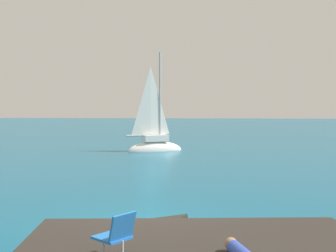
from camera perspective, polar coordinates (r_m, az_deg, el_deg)
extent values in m
plane|color=#0F5675|center=(11.31, -3.24, -13.23)|extent=(160.00, 160.00, 0.00)
cube|color=#292A1F|center=(10.15, -4.20, -15.15)|extent=(1.64, 1.50, 0.96)
cube|color=#28271E|center=(10.27, -1.91, -14.91)|extent=(1.81, 1.53, 1.21)
ellipsoid|color=white|center=(28.46, -1.74, -3.35)|extent=(3.97, 2.83, 1.30)
cube|color=white|center=(28.38, -1.74, -1.62)|extent=(1.89, 1.55, 0.43)
cylinder|color=#B7B7BC|center=(28.41, -1.08, 3.92)|extent=(0.14, 0.14, 5.91)
cylinder|color=#B2B2B7|center=(28.08, -3.32, -1.26)|extent=(2.17, 1.14, 0.11)
pyramid|color=white|center=(28.18, -2.33, 3.44)|extent=(1.73, 0.90, 4.49)
sphere|color=#9E704C|center=(7.62, 8.43, -15.33)|extent=(0.22, 0.22, 0.22)
cube|color=blue|center=(7.24, -7.52, -14.56)|extent=(0.71, 0.70, 0.04)
cube|color=blue|center=(6.99, -6.11, -13.28)|extent=(0.41, 0.47, 0.45)
cylinder|color=silver|center=(7.45, -8.59, -15.48)|extent=(0.04, 0.04, 0.35)
cylinder|color=silver|center=(7.11, -6.09, -16.37)|extent=(0.04, 0.04, 0.35)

